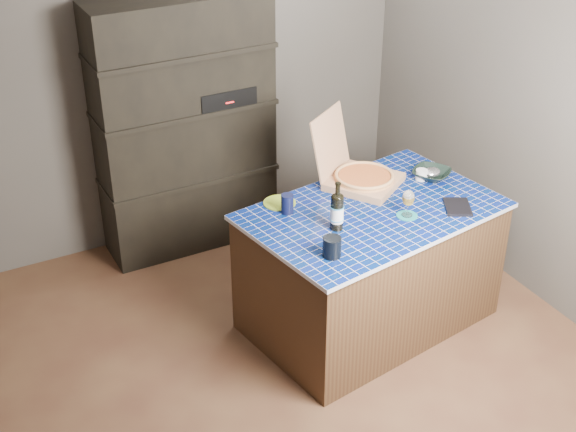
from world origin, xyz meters
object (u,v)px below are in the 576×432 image
pizza_box (360,175)px  wine_glass (408,199)px  kitchen_island (370,266)px  dvd_case (458,207)px  bowl (432,174)px  mead_bottle (337,211)px

pizza_box → wine_glass: 0.47m
kitchen_island → pizza_box: (0.10, 0.30, 0.46)m
kitchen_island → dvd_case: 0.64m
dvd_case → kitchen_island: bearing=-177.5°
dvd_case → bowl: bearing=105.0°
pizza_box → wine_glass: bearing=-119.7°
mead_bottle → wine_glass: bearing=-9.5°
mead_bottle → bowl: bearing=16.3°
kitchen_island → wine_glass: 0.56m
bowl → wine_glass: bearing=-142.3°
pizza_box → dvd_case: pizza_box is taller
bowl → kitchen_island: bearing=-163.5°
kitchen_island → dvd_case: dvd_case is taller
kitchen_island → bowl: 0.71m
mead_bottle → dvd_case: (0.75, -0.14, -0.11)m
mead_bottle → dvd_case: bearing=-10.3°
pizza_box → bowl: size_ratio=2.70×
pizza_box → kitchen_island: bearing=-141.3°
pizza_box → mead_bottle: bearing=-169.1°
dvd_case → bowl: (0.10, 0.38, 0.02)m
kitchen_island → pizza_box: 0.56m
kitchen_island → bowl: bearing=7.4°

